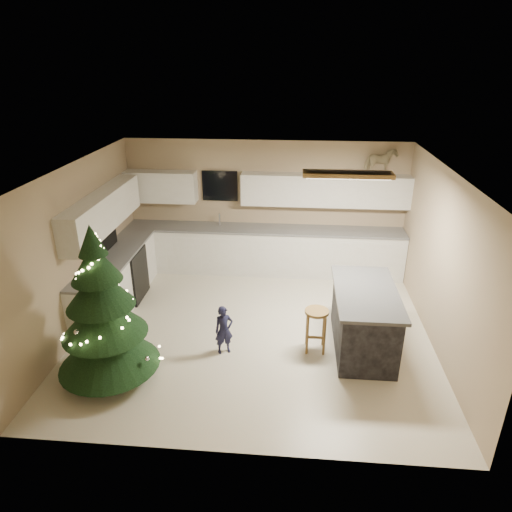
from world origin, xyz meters
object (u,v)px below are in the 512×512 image
at_px(rocking_horse, 380,162).
at_px(christmas_tree, 104,319).
at_px(island, 364,319).
at_px(bar_stool, 316,320).
at_px(toddler, 224,330).

bearing_deg(rocking_horse, christmas_tree, 112.49).
bearing_deg(island, bar_stool, -168.97).
relative_size(toddler, rocking_horse, 1.19).
relative_size(bar_stool, christmas_tree, 0.30).
bearing_deg(island, rocking_horse, 79.84).
xyz_separation_m(toddler, rocking_horse, (2.52, 2.95, 1.89)).
height_order(bar_stool, rocking_horse, rocking_horse).
bearing_deg(bar_stool, island, 11.03).
bearing_deg(christmas_tree, rocking_horse, 42.45).
height_order(bar_stool, christmas_tree, christmas_tree).
xyz_separation_m(island, christmas_tree, (-3.51, -1.01, 0.43)).
xyz_separation_m(island, toddler, (-2.05, -0.32, -0.10)).
distance_m(island, christmas_tree, 3.68).
relative_size(island, christmas_tree, 0.77).
bearing_deg(toddler, island, -16.29).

